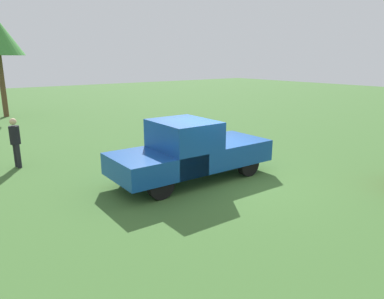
% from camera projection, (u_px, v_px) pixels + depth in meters
% --- Properties ---
extents(ground_plane, '(80.00, 80.00, 0.00)m').
position_uv_depth(ground_plane, '(217.00, 180.00, 10.37)').
color(ground_plane, '#3D662D').
extents(pickup_truck, '(4.89, 1.95, 1.78)m').
position_uv_depth(pickup_truck, '(188.00, 150.00, 10.18)').
color(pickup_truck, black).
rests_on(pickup_truck, ground_plane).
extents(person_bystander, '(0.37, 0.37, 1.63)m').
position_uv_depth(person_bystander, '(15.00, 140.00, 11.36)').
color(person_bystander, black).
rests_on(person_bystander, ground_plane).
extents(traffic_cone, '(0.32, 0.32, 0.55)m').
position_uv_depth(traffic_cone, '(223.00, 143.00, 13.76)').
color(traffic_cone, orange).
rests_on(traffic_cone, ground_plane).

